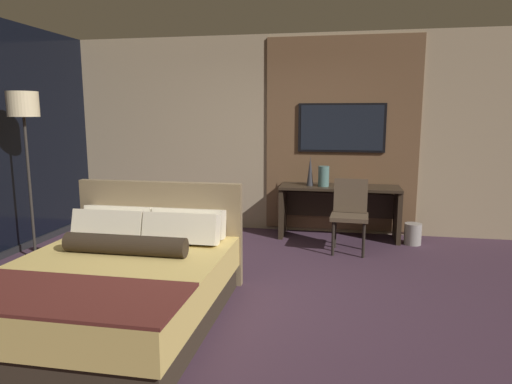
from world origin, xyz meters
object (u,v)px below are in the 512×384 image
(desk, at_px, (339,203))
(floor_lamp, at_px, (24,119))
(vase_short, at_px, (324,176))
(book, at_px, (359,185))
(desk_chair, at_px, (350,209))
(bed, at_px, (118,282))
(waste_bin, at_px, (413,234))
(tv, at_px, (342,128))
(vase_tall, at_px, (310,171))

(desk, bearing_deg, floor_lamp, -154.72)
(vase_short, bearing_deg, book, 14.70)
(desk_chair, bearing_deg, floor_lamp, -161.16)
(desk, bearing_deg, vase_short, -158.44)
(bed, height_order, desk, bed)
(book, bearing_deg, floor_lamp, -155.75)
(vase_short, height_order, book, vase_short)
(desk, height_order, floor_lamp, floor_lamp)
(floor_lamp, bearing_deg, book, 24.25)
(bed, xyz_separation_m, waste_bin, (2.75, 2.76, -0.17))
(desk_chair, xyz_separation_m, vase_short, (-0.35, 0.54, 0.33))
(desk_chair, bearing_deg, tv, 101.97)
(desk_chair, bearing_deg, vase_short, 126.16)
(tv, height_order, floor_lamp, floor_lamp)
(vase_tall, bearing_deg, waste_bin, -5.42)
(vase_tall, bearing_deg, bed, -115.61)
(desk, height_order, vase_short, vase_short)
(desk, height_order, desk_chair, desk_chair)
(desk_chair, distance_m, floor_lamp, 3.95)
(tv, height_order, desk_chair, tv)
(desk_chair, bearing_deg, waste_bin, 30.99)
(bed, distance_m, waste_bin, 3.90)
(vase_tall, height_order, vase_short, vase_tall)
(tv, height_order, vase_tall, tv)
(bed, xyz_separation_m, vase_short, (1.57, 2.86, 0.55))
(bed, height_order, waste_bin, bed)
(bed, relative_size, waste_bin, 7.48)
(vase_short, bearing_deg, desk, 21.56)
(bed, relative_size, vase_short, 7.63)
(bed, relative_size, tv, 1.74)
(tv, xyz_separation_m, vase_short, (-0.22, -0.31, -0.64))
(bed, height_order, desk_chair, bed)
(bed, height_order, floor_lamp, floor_lamp)
(floor_lamp, height_order, vase_tall, floor_lamp)
(bed, distance_m, vase_tall, 3.26)
(desk, distance_m, tv, 1.04)
(desk, bearing_deg, tv, 90.00)
(tv, xyz_separation_m, waste_bin, (0.96, -0.41, -1.37))
(desk_chair, bearing_deg, vase_tall, 136.38)
(vase_short, bearing_deg, bed, -118.77)
(desk, height_order, tv, tv)
(vase_tall, bearing_deg, vase_short, -8.99)
(tv, bearing_deg, vase_short, -124.84)
(book, relative_size, waste_bin, 0.81)
(floor_lamp, distance_m, waste_bin, 4.95)
(floor_lamp, bearing_deg, waste_bin, 18.20)
(book, bearing_deg, waste_bin, -17.57)
(bed, distance_m, tv, 3.83)
(floor_lamp, distance_m, vase_short, 3.73)
(book, bearing_deg, vase_short, -165.30)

